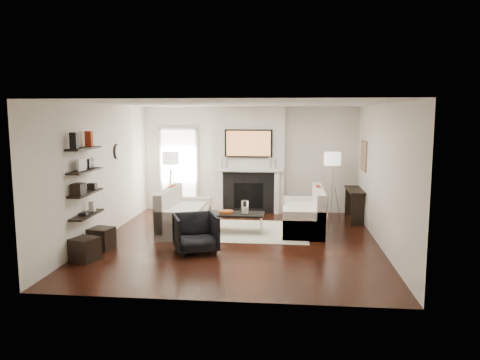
# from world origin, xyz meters

# --- Properties ---
(room_envelope) EXTENTS (6.00, 6.00, 6.00)m
(room_envelope) POSITION_xyz_m (0.00, 0.00, 1.35)
(room_envelope) COLOR black
(room_envelope) RESTS_ON ground
(chimney_breast) EXTENTS (1.80, 0.25, 2.70)m
(chimney_breast) POSITION_xyz_m (0.00, 2.88, 1.35)
(chimney_breast) COLOR silver
(chimney_breast) RESTS_ON floor
(fireplace_surround) EXTENTS (1.30, 0.02, 1.04)m
(fireplace_surround) POSITION_xyz_m (0.00, 2.74, 0.52)
(fireplace_surround) COLOR black
(fireplace_surround) RESTS_ON floor
(firebox) EXTENTS (0.75, 0.02, 0.65)m
(firebox) POSITION_xyz_m (0.00, 2.73, 0.45)
(firebox) COLOR black
(firebox) RESTS_ON floor
(mantel_pilaster_l) EXTENTS (0.12, 0.08, 1.10)m
(mantel_pilaster_l) POSITION_xyz_m (-0.72, 2.71, 0.55)
(mantel_pilaster_l) COLOR white
(mantel_pilaster_l) RESTS_ON floor
(mantel_pilaster_r) EXTENTS (0.12, 0.08, 1.10)m
(mantel_pilaster_r) POSITION_xyz_m (0.72, 2.71, 0.55)
(mantel_pilaster_r) COLOR white
(mantel_pilaster_r) RESTS_ON floor
(mantel_shelf) EXTENTS (1.70, 0.18, 0.07)m
(mantel_shelf) POSITION_xyz_m (0.00, 2.69, 1.12)
(mantel_shelf) COLOR white
(mantel_shelf) RESTS_ON chimney_breast
(tv_body) EXTENTS (1.20, 0.06, 0.70)m
(tv_body) POSITION_xyz_m (0.00, 2.71, 1.78)
(tv_body) COLOR black
(tv_body) RESTS_ON chimney_breast
(tv_screen) EXTENTS (1.10, 0.00, 0.62)m
(tv_screen) POSITION_xyz_m (0.00, 2.68, 1.78)
(tv_screen) COLOR #BF723F
(tv_screen) RESTS_ON tv_body
(candlestick_l_tall) EXTENTS (0.04, 0.04, 0.30)m
(candlestick_l_tall) POSITION_xyz_m (-0.55, 2.70, 1.30)
(candlestick_l_tall) COLOR silver
(candlestick_l_tall) RESTS_ON mantel_shelf
(candlestick_l_short) EXTENTS (0.04, 0.04, 0.24)m
(candlestick_l_short) POSITION_xyz_m (-0.68, 2.70, 1.27)
(candlestick_l_short) COLOR silver
(candlestick_l_short) RESTS_ON mantel_shelf
(candlestick_r_tall) EXTENTS (0.04, 0.04, 0.30)m
(candlestick_r_tall) POSITION_xyz_m (0.55, 2.70, 1.30)
(candlestick_r_tall) COLOR silver
(candlestick_r_tall) RESTS_ON mantel_shelf
(candlestick_r_short) EXTENTS (0.04, 0.04, 0.24)m
(candlestick_r_short) POSITION_xyz_m (0.68, 2.70, 1.27)
(candlestick_r_short) COLOR silver
(candlestick_r_short) RESTS_ON mantel_shelf
(hallway_panel) EXTENTS (0.90, 0.02, 2.10)m
(hallway_panel) POSITION_xyz_m (-1.85, 2.98, 1.05)
(hallway_panel) COLOR white
(hallway_panel) RESTS_ON floor
(door_trim_l) EXTENTS (0.06, 0.06, 2.16)m
(door_trim_l) POSITION_xyz_m (-2.33, 2.96, 1.05)
(door_trim_l) COLOR white
(door_trim_l) RESTS_ON floor
(door_trim_r) EXTENTS (0.06, 0.06, 2.16)m
(door_trim_r) POSITION_xyz_m (-1.37, 2.96, 1.05)
(door_trim_r) COLOR white
(door_trim_r) RESTS_ON floor
(door_trim_top) EXTENTS (1.02, 0.06, 0.06)m
(door_trim_top) POSITION_xyz_m (-1.85, 2.96, 2.13)
(door_trim_top) COLOR white
(door_trim_top) RESTS_ON wall_back
(rug) EXTENTS (2.60, 2.00, 0.01)m
(rug) POSITION_xyz_m (0.12, 0.86, 0.01)
(rug) COLOR #BCB69A
(rug) RESTS_ON floor
(loveseat_left_base) EXTENTS (0.85, 1.80, 0.42)m
(loveseat_left_base) POSITION_xyz_m (-1.22, 0.73, 0.21)
(loveseat_left_base) COLOR beige
(loveseat_left_base) RESTS_ON floor
(loveseat_left_back) EXTENTS (0.18, 1.80, 0.80)m
(loveseat_left_back) POSITION_xyz_m (-1.55, 0.73, 0.53)
(loveseat_left_back) COLOR beige
(loveseat_left_back) RESTS_ON floor
(loveseat_left_arm_n) EXTENTS (0.85, 0.18, 0.60)m
(loveseat_left_arm_n) POSITION_xyz_m (-1.22, -0.08, 0.30)
(loveseat_left_arm_n) COLOR beige
(loveseat_left_arm_n) RESTS_ON floor
(loveseat_left_arm_s) EXTENTS (0.85, 0.18, 0.60)m
(loveseat_left_arm_s) POSITION_xyz_m (-1.22, 1.54, 0.30)
(loveseat_left_arm_s) COLOR beige
(loveseat_left_arm_s) RESTS_ON floor
(loveseat_left_cushion) EXTENTS (0.63, 1.44, 0.10)m
(loveseat_left_cushion) POSITION_xyz_m (-1.17, 0.73, 0.47)
(loveseat_left_cushion) COLOR beige
(loveseat_left_cushion) RESTS_ON loveseat_left_base
(pillow_left_orange) EXTENTS (0.10, 0.42, 0.42)m
(pillow_left_orange) POSITION_xyz_m (-1.55, 1.03, 0.73)
(pillow_left_orange) COLOR maroon
(pillow_left_orange) RESTS_ON loveseat_left_cushion
(pillow_left_charcoal) EXTENTS (0.10, 0.40, 0.40)m
(pillow_left_charcoal) POSITION_xyz_m (-1.55, 0.43, 0.72)
(pillow_left_charcoal) COLOR black
(pillow_left_charcoal) RESTS_ON loveseat_left_cushion
(loveseat_right_base) EXTENTS (0.85, 1.80, 0.42)m
(loveseat_right_base) POSITION_xyz_m (1.32, 1.03, 0.21)
(loveseat_right_base) COLOR beige
(loveseat_right_base) RESTS_ON floor
(loveseat_right_back) EXTENTS (0.18, 1.80, 0.80)m
(loveseat_right_back) POSITION_xyz_m (1.66, 1.03, 0.53)
(loveseat_right_back) COLOR beige
(loveseat_right_back) RESTS_ON floor
(loveseat_right_arm_n) EXTENTS (0.85, 0.18, 0.60)m
(loveseat_right_arm_n) POSITION_xyz_m (1.32, 0.22, 0.30)
(loveseat_right_arm_n) COLOR beige
(loveseat_right_arm_n) RESTS_ON floor
(loveseat_right_arm_s) EXTENTS (0.85, 0.18, 0.60)m
(loveseat_right_arm_s) POSITION_xyz_m (1.32, 1.84, 0.30)
(loveseat_right_arm_s) COLOR beige
(loveseat_right_arm_s) RESTS_ON floor
(loveseat_right_cushion) EXTENTS (0.63, 1.44, 0.10)m
(loveseat_right_cushion) POSITION_xyz_m (1.27, 1.03, 0.47)
(loveseat_right_cushion) COLOR beige
(loveseat_right_cushion) RESTS_ON loveseat_right_base
(pillow_right_orange) EXTENTS (0.10, 0.42, 0.42)m
(pillow_right_orange) POSITION_xyz_m (1.66, 1.33, 0.73)
(pillow_right_orange) COLOR maroon
(pillow_right_orange) RESTS_ON loveseat_right_cushion
(pillow_right_charcoal) EXTENTS (0.10, 0.40, 0.40)m
(pillow_right_charcoal) POSITION_xyz_m (1.66, 0.73, 0.72)
(pillow_right_charcoal) COLOR black
(pillow_right_charcoal) RESTS_ON loveseat_right_cushion
(coffee_table) EXTENTS (1.10, 0.55, 0.04)m
(coffee_table) POSITION_xyz_m (-0.06, 0.72, 0.40)
(coffee_table) COLOR black
(coffee_table) RESTS_ON floor
(coffee_leg_nw) EXTENTS (0.02, 0.02, 0.38)m
(coffee_leg_nw) POSITION_xyz_m (-0.56, 0.50, 0.19)
(coffee_leg_nw) COLOR silver
(coffee_leg_nw) RESTS_ON floor
(coffee_leg_ne) EXTENTS (0.02, 0.02, 0.38)m
(coffee_leg_ne) POSITION_xyz_m (0.44, 0.50, 0.19)
(coffee_leg_ne) COLOR silver
(coffee_leg_ne) RESTS_ON floor
(coffee_leg_sw) EXTENTS (0.02, 0.02, 0.38)m
(coffee_leg_sw) POSITION_xyz_m (-0.56, 0.94, 0.19)
(coffee_leg_sw) COLOR silver
(coffee_leg_sw) RESTS_ON floor
(coffee_leg_se) EXTENTS (0.02, 0.02, 0.38)m
(coffee_leg_se) POSITION_xyz_m (0.44, 0.94, 0.19)
(coffee_leg_se) COLOR silver
(coffee_leg_se) RESTS_ON floor
(hurricane_glass) EXTENTS (0.15, 0.15, 0.27)m
(hurricane_glass) POSITION_xyz_m (0.09, 0.72, 0.56)
(hurricane_glass) COLOR white
(hurricane_glass) RESTS_ON coffee_table
(hurricane_candle) EXTENTS (0.09, 0.09, 0.14)m
(hurricane_candle) POSITION_xyz_m (0.09, 0.72, 0.50)
(hurricane_candle) COLOR white
(hurricane_candle) RESTS_ON coffee_table
(copper_bowl) EXTENTS (0.31, 0.31, 0.05)m
(copper_bowl) POSITION_xyz_m (-0.31, 0.72, 0.45)
(copper_bowl) COLOR #CB6321
(copper_bowl) RESTS_ON coffee_table
(armchair) EXTENTS (0.96, 0.93, 0.77)m
(armchair) POSITION_xyz_m (-0.68, -0.76, 0.39)
(armchair) COLOR black
(armchair) RESTS_ON floor
(lamp_left_post) EXTENTS (0.02, 0.02, 1.20)m
(lamp_left_post) POSITION_xyz_m (-1.85, 2.13, 0.60)
(lamp_left_post) COLOR silver
(lamp_left_post) RESTS_ON floor
(lamp_left_shade) EXTENTS (0.40, 0.40, 0.30)m
(lamp_left_shade) POSITION_xyz_m (-1.85, 2.13, 1.45)
(lamp_left_shade) COLOR white
(lamp_left_shade) RESTS_ON lamp_left_post
(lamp_left_leg_a) EXTENTS (0.25, 0.02, 1.23)m
(lamp_left_leg_a) POSITION_xyz_m (-1.74, 2.13, 0.60)
(lamp_left_leg_a) COLOR silver
(lamp_left_leg_a) RESTS_ON floor
(lamp_left_leg_b) EXTENTS (0.14, 0.22, 1.23)m
(lamp_left_leg_b) POSITION_xyz_m (-1.91, 2.23, 0.60)
(lamp_left_leg_b) COLOR silver
(lamp_left_leg_b) RESTS_ON floor
(lamp_left_leg_c) EXTENTS (0.14, 0.22, 1.23)m
(lamp_left_leg_c) POSITION_xyz_m (-1.91, 2.03, 0.60)
(lamp_left_leg_c) COLOR silver
(lamp_left_leg_c) RESTS_ON floor
(lamp_right_post) EXTENTS (0.02, 0.02, 1.20)m
(lamp_right_post) POSITION_xyz_m (2.05, 2.37, 0.60)
(lamp_right_post) COLOR silver
(lamp_right_post) RESTS_ON floor
(lamp_right_shade) EXTENTS (0.40, 0.40, 0.30)m
(lamp_right_shade) POSITION_xyz_m (2.05, 2.37, 1.45)
(lamp_right_shade) COLOR white
(lamp_right_shade) RESTS_ON lamp_right_post
(lamp_right_leg_a) EXTENTS (0.25, 0.02, 1.23)m
(lamp_right_leg_a) POSITION_xyz_m (2.16, 2.37, 0.60)
(lamp_right_leg_a) COLOR silver
(lamp_right_leg_a) RESTS_ON floor
(lamp_right_leg_b) EXTENTS (0.14, 0.22, 1.23)m
(lamp_right_leg_b) POSITION_xyz_m (2.00, 2.47, 0.60)
(lamp_right_leg_b) COLOR silver
(lamp_right_leg_b) RESTS_ON floor
(lamp_right_leg_c) EXTENTS (0.14, 0.22, 1.23)m
(lamp_right_leg_c) POSITION_xyz_m (1.99, 2.28, 0.60)
(lamp_right_leg_c) COLOR silver
(lamp_right_leg_c) RESTS_ON floor
(console_top) EXTENTS (0.35, 1.20, 0.04)m
(console_top) POSITION_xyz_m (2.57, 2.18, 0.73)
(console_top) COLOR black
(console_top) RESTS_ON floor
(console_leg_n) EXTENTS (0.30, 0.04, 0.71)m
(console_leg_n) POSITION_xyz_m (2.57, 1.63, 0.35)
(console_leg_n) COLOR black
(console_leg_n) RESTS_ON floor
(console_leg_s) EXTENTS (0.30, 0.04, 0.71)m
(console_leg_s) POSITION_xyz_m (2.57, 2.73, 0.35)
(console_leg_s) COLOR black
(console_leg_s) RESTS_ON floor
(wall_art) EXTENTS (0.03, 0.70, 0.70)m
(wall_art) POSITION_xyz_m (2.73, 2.05, 1.55)
(wall_art) COLOR #98604C
(wall_art) RESTS_ON wall_right
(shelf_bottom) EXTENTS (0.25, 1.00, 0.03)m
(shelf_bottom) POSITION_xyz_m (-2.62, -1.00, 0.70)
(shelf_bottom) COLOR black
(shelf_bottom) RESTS_ON wall_left
(shelf_lower) EXTENTS (0.25, 1.00, 0.04)m
(shelf_lower) POSITION_xyz_m (-2.62, -1.00, 1.10)
(shelf_lower) COLOR black
(shelf_lower) RESTS_ON wall_left
(shelf_upper) EXTENTS (0.25, 1.00, 0.04)m
(shelf_upper) POSITION_xyz_m (-2.62, -1.00, 1.50)
(shelf_upper) COLOR black
(shelf_upper) RESTS_ON wall_left
(shelf_top) EXTENTS (0.25, 1.00, 0.04)m
(shelf_top) POSITION_xyz_m (-2.62, -1.00, 1.90)
(shelf_top) COLOR black
(shelf_top) RESTS_ON wall_left
(decor_magfile_a) EXTENTS (0.12, 0.10, 0.28)m
(decor_magfile_a) POSITION_xyz_m (-2.62, -1.37, 2.06)
(decor_magfile_a) COLOR black
(decor_magfile_a) RESTS_ON shelf_top
(decor_magfile_b) EXTENTS (0.12, 0.10, 0.28)m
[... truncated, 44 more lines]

